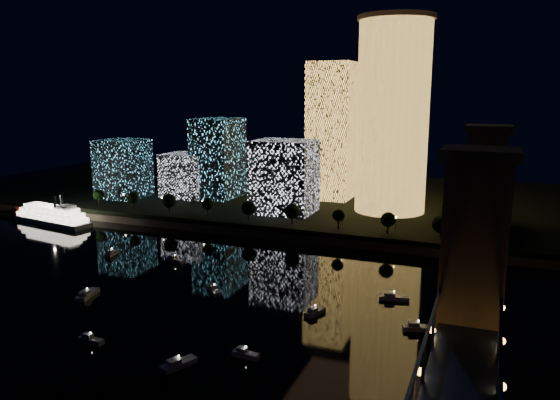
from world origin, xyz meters
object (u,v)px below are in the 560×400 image
(tower_cylindrical, at_px, (393,116))
(tower_rectangular, at_px, (331,131))
(riverboat, at_px, (49,215))
(truss_bridge, at_px, (474,289))

(tower_cylindrical, distance_m, tower_rectangular, 41.05)
(tower_cylindrical, bearing_deg, tower_rectangular, 149.55)
(riverboat, bearing_deg, truss_bridge, -18.96)
(tower_cylindrical, distance_m, truss_bridge, 136.61)
(tower_cylindrical, xyz_separation_m, truss_bridge, (42.28, -125.79, -32.43))
(tower_rectangular, distance_m, riverboat, 141.91)
(tower_cylindrical, height_order, riverboat, tower_cylindrical)
(tower_cylindrical, height_order, truss_bridge, tower_cylindrical)
(tower_rectangular, relative_size, truss_bridge, 0.26)
(truss_bridge, relative_size, riverboat, 5.63)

